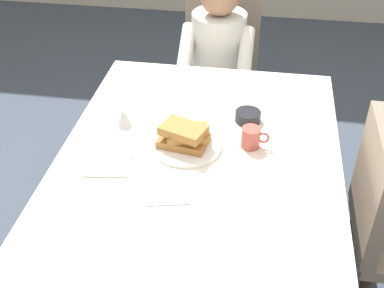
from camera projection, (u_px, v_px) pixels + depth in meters
The scene contains 13 objects.
ground_plane at pixel (197, 280), 2.39m from camera, with size 14.00×14.00×0.00m, color #3D4756.
dining_table_main at pixel (198, 175), 2.00m from camera, with size 1.12×1.52×0.74m.
chair_diner at pixel (220, 67), 3.01m from camera, with size 0.44×0.45×0.93m.
diner_person at pixel (217, 57), 2.80m from camera, with size 0.40×0.43×1.12m.
plate_breakfast at pixel (187, 145), 2.00m from camera, with size 0.28×0.28×0.02m, color white.
breakfast_stack at pixel (185, 135), 1.97m from camera, with size 0.21×0.19×0.09m.
cup_coffee at pixel (251, 138), 1.99m from camera, with size 0.11×0.08×0.08m.
bowl_butter at pixel (248, 116), 2.15m from camera, with size 0.11×0.11×0.04m, color black.
syrup_pitcher at pixel (123, 118), 2.11m from camera, with size 0.08×0.08×0.07m.
fork_left_of_plate at pixel (139, 145), 2.01m from camera, with size 0.18×0.01×0.01m, color silver.
knife_right_of_plate at pixel (234, 154), 1.96m from camera, with size 0.20×0.01×0.01m, color silver.
spoon_near_edge at pixel (169, 204), 1.74m from camera, with size 0.15×0.01×0.01m, color silver.
napkin_folded at pixel (106, 167), 1.90m from camera, with size 0.17×0.12×0.01m, color white.
Camera 1 is at (0.22, -1.52, 1.94)m, focal length 46.89 mm.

